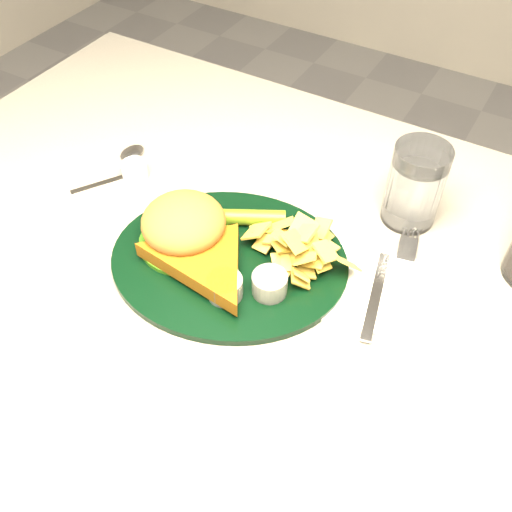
{
  "coord_description": "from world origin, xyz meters",
  "views": [
    {
      "loc": [
        0.22,
        -0.41,
        1.29
      ],
      "look_at": [
        -0.01,
        -0.02,
        0.8
      ],
      "focal_mm": 40.0,
      "sensor_mm": 36.0,
      "label": 1
    }
  ],
  "objects_px": {
    "table": "(267,416)",
    "dinner_plate": "(228,244)",
    "fork_napkin": "(379,289)",
    "water_glass": "(415,185)"
  },
  "relations": [
    {
      "from": "table",
      "to": "dinner_plate",
      "type": "relative_size",
      "value": 3.98
    },
    {
      "from": "dinner_plate",
      "to": "fork_napkin",
      "type": "distance_m",
      "value": 0.19
    },
    {
      "from": "table",
      "to": "fork_napkin",
      "type": "bearing_deg",
      "value": 19.16
    },
    {
      "from": "dinner_plate",
      "to": "water_glass",
      "type": "xyz_separation_m",
      "value": [
        0.17,
        0.19,
        0.02
      ]
    },
    {
      "from": "dinner_plate",
      "to": "water_glass",
      "type": "distance_m",
      "value": 0.26
    },
    {
      "from": "water_glass",
      "to": "dinner_plate",
      "type": "bearing_deg",
      "value": -130.35
    },
    {
      "from": "table",
      "to": "water_glass",
      "type": "relative_size",
      "value": 10.43
    },
    {
      "from": "table",
      "to": "fork_napkin",
      "type": "height_order",
      "value": "fork_napkin"
    },
    {
      "from": "table",
      "to": "fork_napkin",
      "type": "distance_m",
      "value": 0.4
    },
    {
      "from": "table",
      "to": "water_glass",
      "type": "height_order",
      "value": "water_glass"
    }
  ]
}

